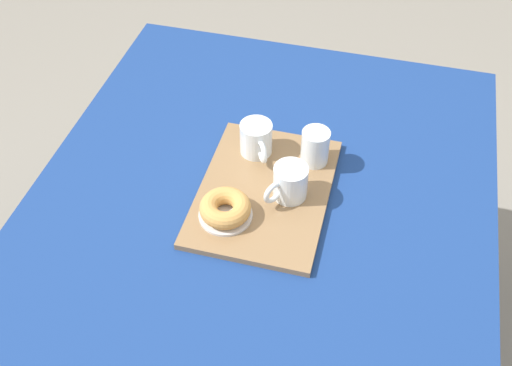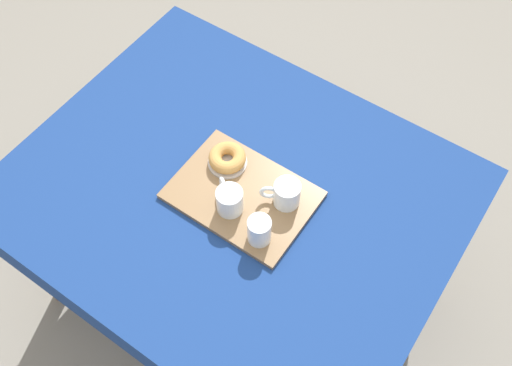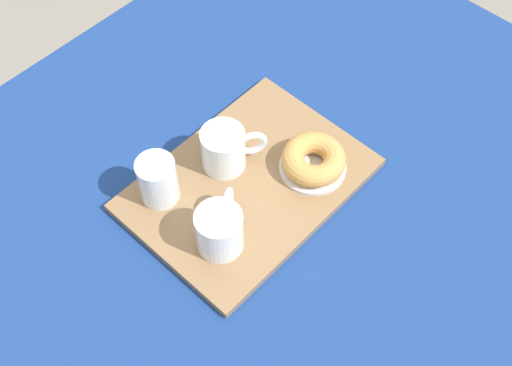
{
  "view_description": "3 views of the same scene",
  "coord_description": "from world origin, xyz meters",
  "px_view_note": "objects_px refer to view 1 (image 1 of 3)",
  "views": [
    {
      "loc": [
        -0.92,
        -0.23,
        1.81
      ],
      "look_at": [
        0.03,
        0.01,
        0.78
      ],
      "focal_mm": 43.02,
      "sensor_mm": 36.0,
      "label": 1
    },
    {
      "loc": [
        0.58,
        -0.72,
        2.23
      ],
      "look_at": [
        0.07,
        0.02,
        0.81
      ],
      "focal_mm": 40.39,
      "sensor_mm": 36.0,
      "label": 2
    },
    {
      "loc": [
        0.53,
        0.47,
        1.76
      ],
      "look_at": [
        0.04,
        0.02,
        0.79
      ],
      "focal_mm": 47.27,
      "sensor_mm": 36.0,
      "label": 3
    }
  ],
  "objects_px": {
    "sugar_donut_left": "(225,208)",
    "donut_plate_left": "(226,215)",
    "serving_tray": "(264,192)",
    "dining_table": "(258,229)",
    "tea_mug_right": "(256,140)",
    "tea_mug_left": "(290,183)",
    "water_glass_near": "(315,148)"
  },
  "relations": [
    {
      "from": "serving_tray",
      "to": "tea_mug_right",
      "type": "relative_size",
      "value": 3.71
    },
    {
      "from": "water_glass_near",
      "to": "tea_mug_right",
      "type": "bearing_deg",
      "value": 91.79
    },
    {
      "from": "dining_table",
      "to": "tea_mug_right",
      "type": "relative_size",
      "value": 11.82
    },
    {
      "from": "serving_tray",
      "to": "sugar_donut_left",
      "type": "bearing_deg",
      "value": 147.49
    },
    {
      "from": "tea_mug_right",
      "to": "donut_plate_left",
      "type": "bearing_deg",
      "value": 176.54
    },
    {
      "from": "dining_table",
      "to": "water_glass_near",
      "type": "distance_m",
      "value": 0.24
    },
    {
      "from": "serving_tray",
      "to": "sugar_donut_left",
      "type": "height_order",
      "value": "sugar_donut_left"
    },
    {
      "from": "tea_mug_left",
      "to": "serving_tray",
      "type": "bearing_deg",
      "value": 87.7
    },
    {
      "from": "donut_plate_left",
      "to": "serving_tray",
      "type": "bearing_deg",
      "value": -32.51
    },
    {
      "from": "tea_mug_left",
      "to": "donut_plate_left",
      "type": "relative_size",
      "value": 0.91
    },
    {
      "from": "dining_table",
      "to": "tea_mug_left",
      "type": "xyz_separation_m",
      "value": [
        0.03,
        -0.07,
        0.14
      ]
    },
    {
      "from": "water_glass_near",
      "to": "donut_plate_left",
      "type": "xyz_separation_m",
      "value": [
        -0.23,
        0.16,
        -0.04
      ]
    },
    {
      "from": "water_glass_near",
      "to": "dining_table",
      "type": "bearing_deg",
      "value": 148.45
    },
    {
      "from": "tea_mug_right",
      "to": "tea_mug_left",
      "type": "bearing_deg",
      "value": -138.12
    },
    {
      "from": "donut_plate_left",
      "to": "sugar_donut_left",
      "type": "distance_m",
      "value": 0.02
    },
    {
      "from": "dining_table",
      "to": "serving_tray",
      "type": "xyz_separation_m",
      "value": [
        0.04,
        -0.01,
        0.09
      ]
    },
    {
      "from": "tea_mug_left",
      "to": "donut_plate_left",
      "type": "xyz_separation_m",
      "value": [
        -0.1,
        0.12,
        -0.04
      ]
    },
    {
      "from": "serving_tray",
      "to": "water_glass_near",
      "type": "bearing_deg",
      "value": -36.72
    },
    {
      "from": "donut_plate_left",
      "to": "sugar_donut_left",
      "type": "relative_size",
      "value": 1.05
    },
    {
      "from": "tea_mug_left",
      "to": "sugar_donut_left",
      "type": "relative_size",
      "value": 0.95
    },
    {
      "from": "tea_mug_right",
      "to": "sugar_donut_left",
      "type": "distance_m",
      "value": 0.22
    },
    {
      "from": "sugar_donut_left",
      "to": "dining_table",
      "type": "bearing_deg",
      "value": -42.16
    },
    {
      "from": "sugar_donut_left",
      "to": "serving_tray",
      "type": "bearing_deg",
      "value": -32.51
    },
    {
      "from": "dining_table",
      "to": "tea_mug_left",
      "type": "relative_size",
      "value": 12.05
    },
    {
      "from": "sugar_donut_left",
      "to": "donut_plate_left",
      "type": "bearing_deg",
      "value": 0.0
    },
    {
      "from": "sugar_donut_left",
      "to": "water_glass_near",
      "type": "bearing_deg",
      "value": -34.89
    },
    {
      "from": "dining_table",
      "to": "sugar_donut_left",
      "type": "distance_m",
      "value": 0.16
    },
    {
      "from": "tea_mug_right",
      "to": "sugar_donut_left",
      "type": "xyz_separation_m",
      "value": [
        -0.22,
        0.01,
        -0.01
      ]
    },
    {
      "from": "water_glass_near",
      "to": "sugar_donut_left",
      "type": "xyz_separation_m",
      "value": [
        -0.23,
        0.16,
        -0.01
      ]
    },
    {
      "from": "serving_tray",
      "to": "tea_mug_left",
      "type": "height_order",
      "value": "tea_mug_left"
    },
    {
      "from": "serving_tray",
      "to": "water_glass_near",
      "type": "xyz_separation_m",
      "value": [
        0.13,
        -0.09,
        0.05
      ]
    },
    {
      "from": "serving_tray",
      "to": "donut_plate_left",
      "type": "height_order",
      "value": "donut_plate_left"
    }
  ]
}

